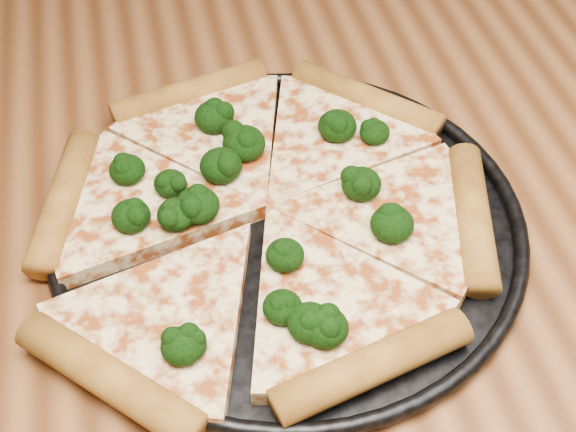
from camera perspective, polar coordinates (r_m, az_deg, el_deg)
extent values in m
cube|color=brown|center=(0.65, 3.25, -2.70)|extent=(1.20, 0.90, 0.04)
cylinder|color=black|center=(0.64, 0.00, -0.79)|extent=(0.37, 0.37, 0.01)
torus|color=black|center=(0.64, 0.00, -0.37)|extent=(0.38, 0.38, 0.01)
cylinder|color=#B0782C|center=(0.74, 5.68, 8.33)|extent=(0.12, 0.13, 0.03)
cylinder|color=#B0782C|center=(0.75, -7.10, 8.74)|extent=(0.15, 0.06, 0.03)
cylinder|color=#B0782C|center=(0.67, -15.79, 1.11)|extent=(0.07, 0.15, 0.03)
cylinder|color=#B0782C|center=(0.55, -12.74, -11.32)|extent=(0.12, 0.13, 0.03)
cylinder|color=#B0782C|center=(0.55, 6.07, -10.64)|extent=(0.15, 0.06, 0.03)
cylinder|color=#B0782C|center=(0.64, 13.13, -0.03)|extent=(0.07, 0.15, 0.03)
ellipsoid|color=black|center=(0.56, -0.40, -6.56)|extent=(0.03, 0.03, 0.02)
ellipsoid|color=black|center=(0.62, -6.53, 0.77)|extent=(0.03, 0.03, 0.03)
ellipsoid|color=black|center=(0.62, -8.04, 0.11)|extent=(0.03, 0.03, 0.02)
ellipsoid|color=black|center=(0.69, 3.56, 6.49)|extent=(0.03, 0.03, 0.03)
ellipsoid|color=black|center=(0.65, -8.46, 2.34)|extent=(0.03, 0.03, 0.02)
ellipsoid|color=black|center=(0.54, -7.21, -9.19)|extent=(0.03, 0.03, 0.02)
ellipsoid|color=black|center=(0.66, -11.49, 3.29)|extent=(0.03, 0.03, 0.02)
ellipsoid|color=black|center=(0.62, -11.22, 0.01)|extent=(0.03, 0.03, 0.02)
ellipsoid|color=black|center=(0.55, 2.72, -8.01)|extent=(0.03, 0.03, 0.02)
ellipsoid|color=black|center=(0.64, 5.30, 2.32)|extent=(0.03, 0.03, 0.02)
ellipsoid|color=black|center=(0.65, -4.86, 3.63)|extent=(0.04, 0.04, 0.03)
ellipsoid|color=black|center=(0.69, 6.25, 6.01)|extent=(0.03, 0.03, 0.02)
ellipsoid|color=black|center=(0.59, -0.21, -2.82)|extent=(0.03, 0.03, 0.02)
ellipsoid|color=black|center=(0.54, -7.62, -9.25)|extent=(0.03, 0.03, 0.02)
ellipsoid|color=black|center=(0.55, 1.58, -7.68)|extent=(0.03, 0.03, 0.02)
ellipsoid|color=black|center=(0.67, -3.19, 5.24)|extent=(0.04, 0.04, 0.03)
ellipsoid|color=black|center=(0.70, -5.34, 7.11)|extent=(0.03, 0.03, 0.03)
ellipsoid|color=black|center=(0.61, 7.49, -0.58)|extent=(0.03, 0.03, 0.03)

